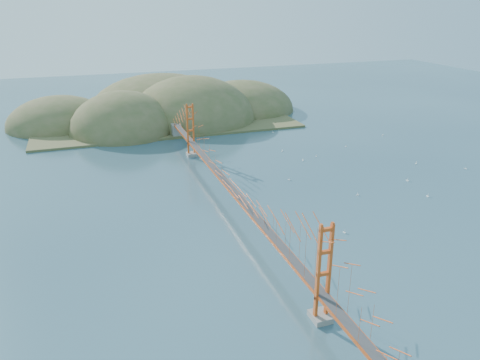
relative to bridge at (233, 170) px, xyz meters
name	(u,v)px	position (x,y,z in m)	size (l,w,h in m)	color
ground	(234,210)	(0.00, -0.18, -7.01)	(320.00, 320.00, 0.00)	#2F4F5F
bridge	(233,170)	(0.00, 0.00, 0.00)	(2.20, 94.40, 12.00)	gray
far_headlands	(168,116)	(2.21, 68.33, -7.01)	(84.00, 58.00, 25.00)	brown
sailboat_5	(407,180)	(35.62, 1.41, -6.85)	(0.53, 0.62, 0.72)	white
sailboat_2	(358,195)	(22.73, -1.63, -6.87)	(0.51, 0.50, 0.57)	white
sailboat_14	(428,196)	(34.13, -6.14, -6.86)	(0.49, 0.58, 0.67)	white
sailboat_0	(344,232)	(13.06, -13.35, -6.86)	(0.51, 0.56, 0.63)	white
sailboat_8	(346,146)	(36.04, 24.58, -6.87)	(0.51, 0.48, 0.57)	white
sailboat_3	(282,151)	(20.34, 26.12, -6.85)	(0.67, 0.67, 0.71)	white
sailboat_11	(466,168)	(51.21, 3.09, -6.86)	(0.60, 0.60, 0.65)	white
sailboat_16	(289,179)	(14.31, 9.17, -6.86)	(0.63, 0.63, 0.66)	white
sailboat_17	(383,135)	(50.00, 29.95, -6.87)	(0.50, 0.41, 0.58)	white
sailboat_4	(316,156)	(25.95, 20.25, -6.87)	(0.56, 0.56, 0.60)	white
sailboat_12	(273,132)	(24.61, 41.82, -6.87)	(0.55, 0.55, 0.60)	white
sailboat_9	(416,163)	(43.57, 8.95, -6.86)	(0.65, 0.65, 0.68)	white
sailboat_15	(303,160)	(22.00, 18.85, -6.86)	(0.46, 0.55, 0.64)	white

